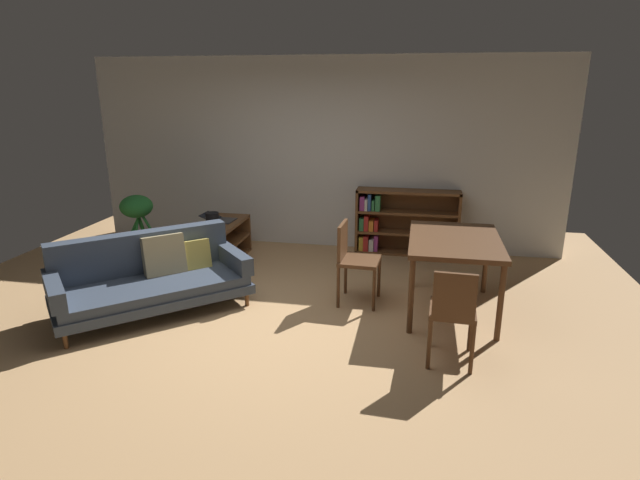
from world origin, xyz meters
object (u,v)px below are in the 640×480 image
object	(u,v)px
potted_floor_plant	(138,222)
open_laptop	(220,219)
fabric_couch	(151,276)
dining_chair_near	(353,257)
dining_chair_far	(453,310)
media_console	(220,243)
desk_speaker	(213,221)
bookshelf	(400,222)
dining_table	(454,246)

from	to	relation	value
potted_floor_plant	open_laptop	bearing A→B (deg)	17.33
fabric_couch	dining_chair_near	bearing A→B (deg)	15.71
open_laptop	potted_floor_plant	bearing A→B (deg)	-162.67
potted_floor_plant	dining_chair_far	distance (m)	4.46
fabric_couch	media_console	bearing A→B (deg)	84.26
dining_chair_near	dining_chair_far	size ratio (longest dim) A/B	1.01
desk_speaker	dining_chair_near	world-z (taller)	dining_chair_near
media_console	desk_speaker	world-z (taller)	desk_speaker
open_laptop	bookshelf	world-z (taller)	bookshelf
fabric_couch	potted_floor_plant	distance (m)	1.68
desk_speaker	bookshelf	world-z (taller)	bookshelf
fabric_couch	desk_speaker	bearing A→B (deg)	82.48
potted_floor_plant	bookshelf	xyz separation A→B (m)	(3.42, 1.06, -0.10)
fabric_couch	dining_chair_far	bearing A→B (deg)	-10.73
dining_chair_far	potted_floor_plant	bearing A→B (deg)	153.77
fabric_couch	dining_chair_near	distance (m)	2.17
dining_table	dining_chair_far	world-z (taller)	dining_chair_far
desk_speaker	dining_chair_near	size ratio (longest dim) A/B	0.24
desk_speaker	dining_chair_far	distance (m)	3.46
potted_floor_plant	dining_table	xyz separation A→B (m)	(4.05, -0.85, 0.18)
open_laptop	dining_chair_far	distance (m)	3.75
dining_chair_far	bookshelf	world-z (taller)	bookshelf
dining_table	fabric_couch	bearing A→B (deg)	-170.29
potted_floor_plant	dining_chair_near	size ratio (longest dim) A/B	1.02
dining_table	dining_chair_near	size ratio (longest dim) A/B	1.46
potted_floor_plant	dining_chair_far	bearing A→B (deg)	-26.23
fabric_couch	dining_table	distance (m)	3.19
dining_chair_near	fabric_couch	bearing A→B (deg)	-164.29
fabric_couch	dining_table	bearing A→B (deg)	9.71
dining_table	dining_chair_near	bearing A→B (deg)	177.26
open_laptop	dining_chair_far	bearing A→B (deg)	-37.67
open_laptop	desk_speaker	xyz separation A→B (m)	(0.07, -0.40, 0.08)
dining_table	dining_chair_far	bearing A→B (deg)	-92.80
open_laptop	dining_chair_far	size ratio (longest dim) A/B	0.51
potted_floor_plant	fabric_couch	bearing A→B (deg)	-56.32
bookshelf	dining_table	bearing A→B (deg)	-71.77
media_console	dining_table	xyz separation A→B (m)	(2.97, -1.01, 0.46)
dining_chair_near	potted_floor_plant	bearing A→B (deg)	165.06
fabric_couch	dining_chair_far	size ratio (longest dim) A/B	2.31
bookshelf	fabric_couch	bearing A→B (deg)	-135.60
open_laptop	dining_chair_far	xyz separation A→B (m)	(2.97, -2.29, -0.06)
bookshelf	media_console	bearing A→B (deg)	-159.01
media_console	desk_speaker	distance (m)	0.45
fabric_couch	open_laptop	distance (m)	1.72
fabric_couch	desk_speaker	distance (m)	1.34
fabric_couch	bookshelf	world-z (taller)	bookshelf
dining_chair_near	bookshelf	size ratio (longest dim) A/B	0.62
dining_chair_near	dining_chair_far	world-z (taller)	dining_chair_near
open_laptop	bookshelf	bearing A→B (deg)	17.15
fabric_couch	dining_table	size ratio (longest dim) A/B	1.56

